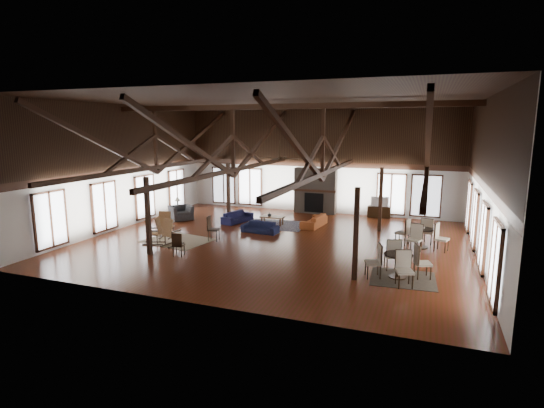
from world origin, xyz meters
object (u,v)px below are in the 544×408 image
(tv_console, at_px, (379,212))
(sofa_navy_front, at_px, (260,227))
(cafe_table_near, at_px, (398,261))
(sofa_orange, at_px, (314,221))
(sofa_navy_left, at_px, (237,217))
(coffee_table, at_px, (272,217))
(armchair, at_px, (181,213))
(cafe_table_far, at_px, (422,234))

(tv_console, bearing_deg, sofa_navy_front, -131.52)
(cafe_table_near, bearing_deg, sofa_orange, 125.99)
(sofa_navy_left, xyz_separation_m, coffee_table, (1.96, -0.01, 0.12))
(sofa_navy_front, height_order, sofa_orange, sofa_orange)
(sofa_navy_front, bearing_deg, armchair, 171.71)
(sofa_navy_left, height_order, sofa_orange, sofa_orange)
(coffee_table, distance_m, cafe_table_far, 7.40)
(armchair, relative_size, cafe_table_far, 0.52)
(tv_console, bearing_deg, armchair, -156.39)
(cafe_table_near, relative_size, cafe_table_far, 1.00)
(cafe_table_far, bearing_deg, tv_console, 112.72)
(sofa_orange, distance_m, cafe_table_far, 5.58)
(sofa_orange, bearing_deg, cafe_table_near, 42.00)
(coffee_table, height_order, armchair, armchair)
(sofa_orange, distance_m, tv_console, 4.40)
(sofa_navy_left, relative_size, sofa_orange, 0.95)
(sofa_navy_front, height_order, tv_console, tv_console)
(armchair, bearing_deg, sofa_navy_front, -64.74)
(sofa_navy_front, height_order, coffee_table, sofa_navy_front)
(sofa_orange, bearing_deg, coffee_table, -71.35)
(coffee_table, xyz_separation_m, armchair, (-5.06, -0.49, -0.02))
(cafe_table_far, bearing_deg, sofa_orange, 157.11)
(sofa_navy_front, bearing_deg, coffee_table, 94.58)
(armchair, relative_size, cafe_table_near, 0.52)
(coffee_table, relative_size, cafe_table_far, 0.55)
(coffee_table, bearing_deg, tv_console, 40.51)
(tv_console, bearing_deg, cafe_table_near, -80.04)
(coffee_table, bearing_deg, sofa_orange, 14.82)
(sofa_navy_left, height_order, armchair, armchair)
(tv_console, bearing_deg, cafe_table_far, -67.28)
(sofa_navy_left, distance_m, armchair, 3.15)
(cafe_table_near, bearing_deg, sofa_navy_front, 148.18)
(sofa_navy_front, height_order, cafe_table_far, cafe_table_far)
(sofa_orange, height_order, coffee_table, sofa_orange)
(sofa_navy_front, distance_m, sofa_orange, 2.96)
(armchair, relative_size, tv_console, 0.94)
(coffee_table, relative_size, cafe_table_near, 0.54)
(coffee_table, xyz_separation_m, cafe_table_far, (7.20, -1.71, 0.17))
(sofa_orange, relative_size, tv_console, 1.60)
(sofa_orange, relative_size, armchair, 1.70)
(sofa_navy_front, distance_m, tv_console, 7.36)
(sofa_navy_left, xyz_separation_m, armchair, (-3.11, -0.50, 0.10))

